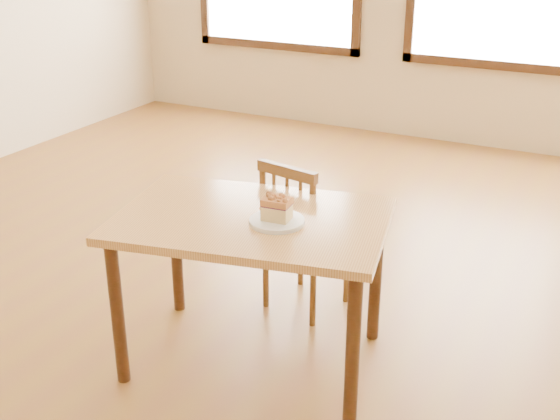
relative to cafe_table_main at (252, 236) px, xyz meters
name	(u,v)px	position (x,y,z in m)	size (l,w,h in m)	color
ground	(252,370)	(0.04, -0.10, -0.65)	(8.00, 8.00, 0.00)	brown
cafe_table_main	(252,236)	(0.00, 0.00, 0.00)	(1.33, 1.02, 0.75)	tan
cafe_chair_main	(303,234)	(0.00, 0.54, -0.21)	(0.46, 0.46, 0.86)	brown
plate	(277,221)	(0.14, -0.02, 0.11)	(0.24, 0.24, 0.02)	white
cake_slice	(276,207)	(0.13, -0.02, 0.17)	(0.14, 0.10, 0.12)	tan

